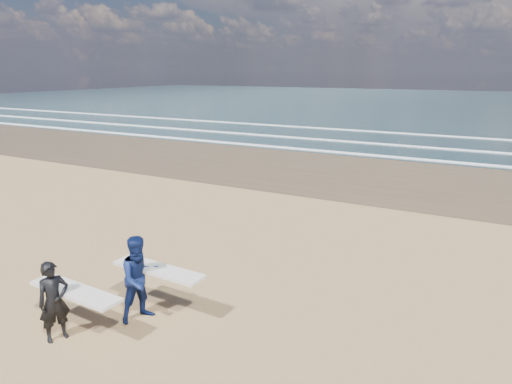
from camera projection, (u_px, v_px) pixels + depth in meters
The scene contains 2 objects.
surfer_near at pixel (57, 300), 8.97m from camera, with size 2.22×1.02×1.65m.
surfer_far at pixel (141, 278), 9.67m from camera, with size 2.22×1.21×1.89m.
Camera 1 is at (8.03, -5.27, 5.23)m, focal length 32.00 mm.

